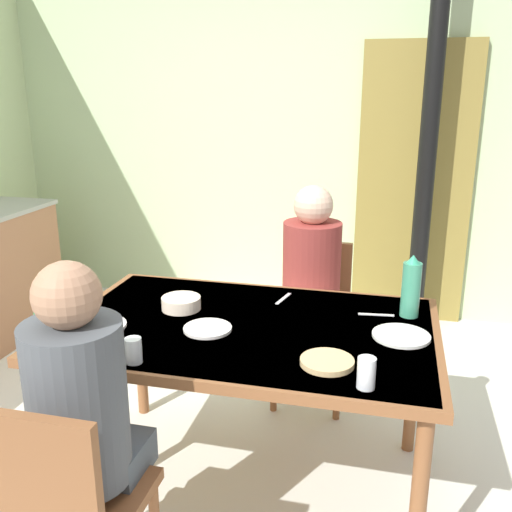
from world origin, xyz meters
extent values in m
plane|color=silver|center=(0.00, 0.00, 0.00)|extent=(5.75, 5.75, 0.00)
cube|color=#B3CB98|center=(0.00, 2.21, 1.31)|extent=(4.28, 0.10, 2.62)
cube|color=olive|center=(1.12, 2.13, 1.00)|extent=(0.80, 0.05, 2.00)
cylinder|color=black|center=(1.18, 1.86, 1.31)|extent=(0.12, 0.12, 2.62)
cube|color=brown|center=(0.44, 0.00, 0.74)|extent=(1.53, 0.98, 0.04)
cube|color=#E7B765|center=(0.44, 0.00, 0.76)|extent=(1.46, 0.94, 0.00)
cylinder|color=brown|center=(-0.25, -0.42, 0.36)|extent=(0.06, 0.06, 0.72)
cylinder|color=brown|center=(1.13, -0.42, 0.36)|extent=(0.06, 0.06, 0.72)
cylinder|color=brown|center=(-0.25, 0.42, 0.36)|extent=(0.06, 0.06, 0.72)
cylinder|color=brown|center=(1.13, 0.42, 0.36)|extent=(0.06, 0.06, 0.72)
cube|color=brown|center=(0.10, -0.77, 0.45)|extent=(0.40, 0.40, 0.04)
cube|color=brown|center=(0.10, -0.95, 0.66)|extent=(0.38, 0.04, 0.42)
cube|color=brown|center=(0.59, 0.77, 0.45)|extent=(0.40, 0.40, 0.04)
cube|color=brown|center=(0.59, 0.95, 0.66)|extent=(0.38, 0.04, 0.42)
cylinder|color=brown|center=(0.76, 0.60, 0.21)|extent=(0.04, 0.04, 0.41)
cylinder|color=brown|center=(0.42, 0.60, 0.21)|extent=(0.04, 0.04, 0.41)
cylinder|color=brown|center=(0.76, 0.94, 0.21)|extent=(0.04, 0.04, 0.41)
cylinder|color=brown|center=(0.42, 0.94, 0.21)|extent=(0.04, 0.04, 0.41)
cube|color=#47525C|center=(0.10, -0.61, 0.51)|extent=(0.30, 0.22, 0.12)
cylinder|color=#4C5156|center=(0.10, -0.72, 0.77)|extent=(0.30, 0.30, 0.52)
sphere|color=#A87A5B|center=(0.10, -0.72, 1.12)|extent=(0.20, 0.20, 0.20)
cube|color=maroon|center=(0.59, 0.61, 0.51)|extent=(0.30, 0.22, 0.12)
cylinder|color=maroon|center=(0.59, 0.72, 0.77)|extent=(0.30, 0.30, 0.52)
sphere|color=beige|center=(0.59, 0.72, 1.12)|extent=(0.20, 0.20, 0.20)
cylinder|color=#3E926F|center=(1.08, 0.26, 0.87)|extent=(0.08, 0.08, 0.23)
cone|color=#329872|center=(1.08, 0.26, 1.01)|extent=(0.05, 0.05, 0.04)
cylinder|color=#2CA35B|center=(-0.22, -0.40, 0.88)|extent=(0.06, 0.06, 0.23)
cone|color=green|center=(-0.22, -0.40, 1.01)|extent=(0.05, 0.05, 0.04)
cylinder|color=#F4DEC3|center=(0.12, 0.10, 0.79)|extent=(0.17, 0.17, 0.05)
cylinder|color=white|center=(-0.14, -0.17, 0.76)|extent=(0.22, 0.22, 0.01)
cylinder|color=white|center=(1.05, 0.03, 0.76)|extent=(0.22, 0.22, 0.01)
cylinder|color=white|center=(0.30, -0.09, 0.76)|extent=(0.19, 0.19, 0.01)
cylinder|color=silver|center=(0.94, -0.40, 0.81)|extent=(0.06, 0.06, 0.10)
cylinder|color=silver|center=(-0.08, -0.39, 0.81)|extent=(0.06, 0.06, 0.11)
cylinder|color=silver|center=(0.13, -0.41, 0.80)|extent=(0.06, 0.06, 0.09)
cylinder|color=#DBB77A|center=(0.80, -0.27, 0.77)|extent=(0.19, 0.19, 0.02)
cube|color=silver|center=(0.52, 0.32, 0.76)|extent=(0.05, 0.15, 0.00)
cube|color=silver|center=(0.94, 0.23, 0.76)|extent=(0.15, 0.03, 0.00)
camera|label=1|loc=(0.98, -2.06, 1.69)|focal=39.79mm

